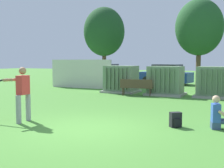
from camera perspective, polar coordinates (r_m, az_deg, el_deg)
ground_plane at (r=8.43m, az=-4.77°, el=-8.77°), size 96.00×96.00×0.00m
fence_panel at (r=20.72m, az=-6.15°, el=1.99°), size 4.80×0.12×2.00m
transformer_west at (r=17.80m, az=1.79°, el=0.90°), size 2.10×1.70×1.62m
transformer_mid_west at (r=16.65m, az=10.41°, el=0.56°), size 2.10×1.70×1.62m
transformer_mid_east at (r=16.27m, az=19.53°, el=0.28°), size 2.10×1.70×1.62m
park_bench at (r=16.11m, az=4.78°, el=-0.41°), size 1.84×0.66×0.92m
batter at (r=9.65m, az=-17.22°, el=-1.38°), size 1.61×0.72×1.74m
seated_spectator at (r=8.91m, az=20.21°, el=-5.84°), size 0.78×0.64×0.96m
backpack at (r=8.81m, az=12.31°, el=-6.85°), size 0.38×0.37×0.44m
tree_left at (r=22.85m, az=-1.54°, el=10.11°), size 3.15×3.15×6.02m
tree_center_left at (r=20.53m, az=16.63°, el=10.50°), size 3.14×3.14×5.99m
parked_car_leftmost at (r=26.48m, az=-1.62°, el=2.06°), size 4.27×2.07×1.62m
parked_car_left_of_center at (r=24.38m, az=10.47°, el=1.76°), size 4.39×2.35×1.62m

